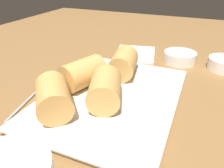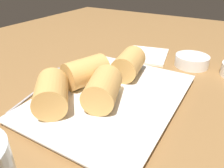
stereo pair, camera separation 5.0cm
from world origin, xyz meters
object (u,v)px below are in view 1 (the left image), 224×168
Objects in this scene: spoon at (48,78)px; napkin at (135,54)px; serving_plate at (112,97)px; dipping_bowl_near at (180,57)px.

spoon reaches higher than napkin.
napkin is at bearing 150.84° from spoon.
serving_plate is 3.84× the size of dipping_bowl_near.
napkin is at bearing -172.23° from serving_plate.
serving_plate is at bearing 7.77° from napkin.
napkin is (-26.89, -3.67, -0.46)cm from serving_plate.
serving_plate is at bearing 82.82° from spoon.
dipping_bowl_near is 0.56× the size of napkin.
dipping_bowl_near reaches higher than spoon.
serving_plate is 27.15cm from napkin.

